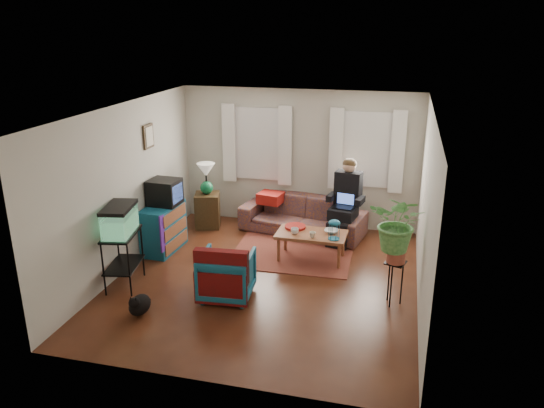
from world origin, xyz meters
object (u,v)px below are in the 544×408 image
(dresser, at_px, (163,228))
(side_table, at_px, (208,210))
(coffee_table, at_px, (311,246))
(armchair, at_px, (227,273))
(sofa, at_px, (303,210))
(plant_stand, at_px, (394,283))
(aquarium_stand, at_px, (124,260))

(dresser, bearing_deg, side_table, 77.48)
(coffee_table, bearing_deg, armchair, -120.90)
(sofa, height_order, coffee_table, sofa)
(dresser, relative_size, plant_stand, 1.40)
(side_table, height_order, plant_stand, side_table)
(sofa, relative_size, dresser, 2.53)
(side_table, bearing_deg, coffee_table, -24.54)
(side_table, bearing_deg, armchair, -63.82)
(side_table, relative_size, aquarium_stand, 0.79)
(coffee_table, xyz_separation_m, plant_stand, (1.37, -1.17, 0.09))
(dresser, height_order, coffee_table, dresser)
(sofa, relative_size, plant_stand, 3.54)
(dresser, distance_m, armchair, 2.04)
(aquarium_stand, relative_size, plant_stand, 1.30)
(sofa, relative_size, aquarium_stand, 2.73)
(armchair, bearing_deg, side_table, -68.32)
(sofa, bearing_deg, plant_stand, -42.18)
(aquarium_stand, distance_m, plant_stand, 3.93)
(aquarium_stand, distance_m, armchair, 1.59)
(sofa, xyz_separation_m, dresser, (-2.16, -1.37, -0.04))
(side_table, bearing_deg, plant_stand, -31.42)
(side_table, distance_m, dresser, 1.27)
(dresser, relative_size, coffee_table, 0.79)
(sofa, bearing_deg, dresser, -136.75)
(coffee_table, bearing_deg, side_table, 156.57)
(dresser, bearing_deg, sofa, 35.27)
(dresser, bearing_deg, aquarium_stand, -87.43)
(aquarium_stand, bearing_deg, coffee_table, 20.80)
(side_table, relative_size, dresser, 0.73)
(aquarium_stand, bearing_deg, plant_stand, -5.11)
(side_table, bearing_deg, aquarium_stand, -97.76)
(aquarium_stand, relative_size, coffee_table, 0.74)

